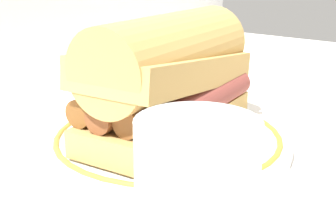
# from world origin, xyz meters

# --- Properties ---
(ground_plane) EXTENTS (1.50, 1.50, 0.00)m
(ground_plane) POSITION_xyz_m (0.00, 0.00, 0.00)
(ground_plane) COLOR white
(plate) EXTENTS (0.25, 0.25, 0.01)m
(plate) POSITION_xyz_m (0.01, -0.01, 0.01)
(plate) COLOR white
(plate) RESTS_ON ground_plane
(sausage_sandwich) EXTENTS (0.22, 0.13, 0.12)m
(sausage_sandwich) POSITION_xyz_m (0.01, -0.01, 0.07)
(sausage_sandwich) COLOR tan
(sausage_sandwich) RESTS_ON plate
(salt_shaker) EXTENTS (0.03, 0.03, 0.08)m
(salt_shaker) POSITION_xyz_m (0.18, 0.05, 0.04)
(salt_shaker) COLOR white
(salt_shaker) RESTS_ON ground_plane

